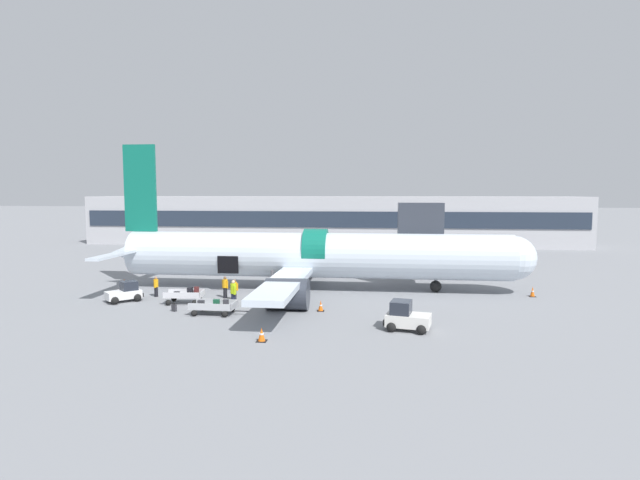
# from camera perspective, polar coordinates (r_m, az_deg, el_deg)

# --- Properties ---
(ground_plane) EXTENTS (500.00, 500.00, 0.00)m
(ground_plane) POSITION_cam_1_polar(r_m,az_deg,el_deg) (37.09, -5.05, -6.96)
(ground_plane) COLOR gray
(terminal_strip) EXTENTS (75.21, 8.95, 7.39)m
(terminal_strip) POSITION_cam_1_polar(r_m,az_deg,el_deg) (77.45, 1.09, 2.26)
(terminal_strip) COLOR #B2B2B7
(terminal_strip) RESTS_ON ground_plane
(jet_bridge_stub) EXTENTS (3.76, 12.21, 7.11)m
(jet_bridge_stub) POSITION_cam_1_polar(r_m,az_deg,el_deg) (47.39, 10.94, 2.16)
(jet_bridge_stub) COLOR #4C4C51
(jet_bridge_stub) RESTS_ON ground_plane
(airplane) EXTENTS (35.12, 27.80, 11.97)m
(airplane) POSITION_cam_1_polar(r_m,az_deg,el_deg) (40.94, -1.12, -1.82)
(airplane) COLOR silver
(airplane) RESTS_ON ground_plane
(baggage_tug_lead) EXTENTS (2.85, 2.38, 1.69)m
(baggage_tug_lead) POSITION_cam_1_polar(r_m,az_deg,el_deg) (29.69, 9.83, -8.73)
(baggage_tug_lead) COLOR silver
(baggage_tug_lead) RESTS_ON ground_plane
(baggage_tug_mid) EXTENTS (2.56, 2.60, 1.47)m
(baggage_tug_mid) POSITION_cam_1_polar(r_m,az_deg,el_deg) (39.37, -21.40, -5.68)
(baggage_tug_mid) COLOR white
(baggage_tug_mid) RESTS_ON ground_plane
(baggage_cart_loading) EXTENTS (3.63, 1.94, 1.15)m
(baggage_cart_loading) POSITION_cam_1_polar(r_m,az_deg,el_deg) (37.38, -15.07, -6.24)
(baggage_cart_loading) COLOR silver
(baggage_cart_loading) RESTS_ON ground_plane
(baggage_cart_queued) EXTENTS (3.84, 1.95, 0.94)m
(baggage_cart_queued) POSITION_cam_1_polar(r_m,az_deg,el_deg) (33.74, -11.96, -7.53)
(baggage_cart_queued) COLOR #B7BABF
(baggage_cart_queued) RESTS_ON ground_plane
(ground_crew_loader_a) EXTENTS (0.36, 0.54, 1.56)m
(ground_crew_loader_a) POSITION_cam_1_polar(r_m,az_deg,el_deg) (40.32, -18.23, -5.02)
(ground_crew_loader_a) COLOR black
(ground_crew_loader_a) RESTS_ON ground_plane
(ground_crew_loader_b) EXTENTS (0.57, 0.49, 1.65)m
(ground_crew_loader_b) POSITION_cam_1_polar(r_m,az_deg,el_deg) (38.47, -10.79, -5.26)
(ground_crew_loader_b) COLOR black
(ground_crew_loader_b) RESTS_ON ground_plane
(ground_crew_driver) EXTENTS (0.58, 0.58, 1.82)m
(ground_crew_driver) POSITION_cam_1_polar(r_m,az_deg,el_deg) (35.73, -9.87, -5.92)
(ground_crew_driver) COLOR #1E2338
(ground_crew_driver) RESTS_ON ground_plane
(ground_crew_supervisor) EXTENTS (0.54, 0.37, 1.56)m
(ground_crew_supervisor) POSITION_cam_1_polar(r_m,az_deg,el_deg) (37.64, -9.73, -5.56)
(ground_crew_supervisor) COLOR #2D2D33
(ground_crew_supervisor) RESTS_ON ground_plane
(suitcase_on_tarmac_upright) EXTENTS (0.39, 0.31, 0.59)m
(suitcase_on_tarmac_upright) POSITION_cam_1_polar(r_m,az_deg,el_deg) (35.14, -16.34, -7.45)
(suitcase_on_tarmac_upright) COLOR #2D2D33
(suitcase_on_tarmac_upright) RESTS_ON ground_plane
(safety_cone_nose) EXTENTS (0.48, 0.48, 0.77)m
(safety_cone_nose) POSITION_cam_1_polar(r_m,az_deg,el_deg) (41.71, 23.12, -5.48)
(safety_cone_nose) COLOR black
(safety_cone_nose) RESTS_ON ground_plane
(safety_cone_engine_left) EXTENTS (0.55, 0.55, 0.75)m
(safety_cone_engine_left) POSITION_cam_1_polar(r_m,az_deg,el_deg) (27.33, -6.70, -10.72)
(safety_cone_engine_left) COLOR black
(safety_cone_engine_left) RESTS_ON ground_plane
(safety_cone_wingtip) EXTENTS (0.48, 0.48, 0.73)m
(safety_cone_wingtip) POSITION_cam_1_polar(r_m,az_deg,el_deg) (33.80, 0.08, -7.56)
(safety_cone_wingtip) COLOR black
(safety_cone_wingtip) RESTS_ON ground_plane
(safety_cone_tail) EXTENTS (0.61, 0.61, 0.73)m
(safety_cone_tail) POSITION_cam_1_polar(r_m,az_deg,el_deg) (45.12, -21.45, -4.65)
(safety_cone_tail) COLOR black
(safety_cone_tail) RESTS_ON ground_plane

